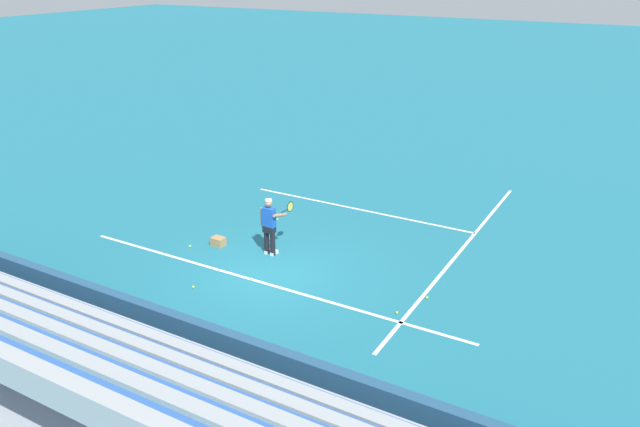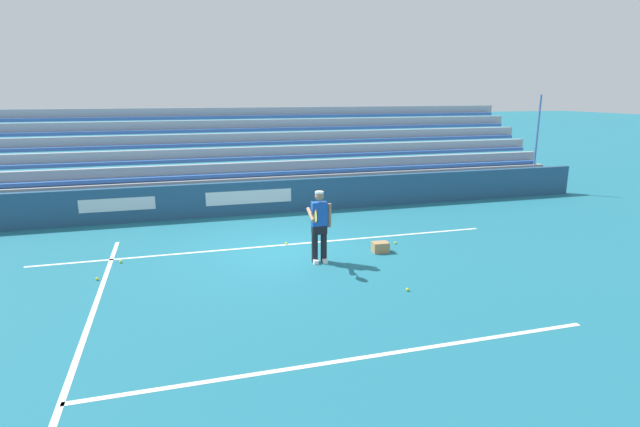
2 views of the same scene
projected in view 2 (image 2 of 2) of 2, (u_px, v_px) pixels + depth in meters
The scene contains 14 objects.
ground_plane at pixel (282, 251), 12.71m from camera, with size 160.00×160.00×0.00m, color #1E6B7F.
court_baseline_white at pixel (278, 245), 13.18m from camera, with size 12.00×0.10×0.01m, color white.
court_sideline_white at pixel (80, 349), 7.86m from camera, with size 0.10×12.00×0.01m, color white.
court_service_line_white at pixel (358, 358), 7.58m from camera, with size 8.22×0.10×0.01m, color white.
back_wall_sponsor_board at pixel (255, 198), 16.49m from camera, with size 24.90×0.25×1.10m.
bleacher_stand at pixel (244, 178), 18.89m from camera, with size 23.65×4.00×3.85m.
tennis_player at pixel (319, 226), 11.68m from camera, with size 0.60×0.98×1.71m.
ball_box_cardboard at pixel (380, 247), 12.61m from camera, with size 0.40×0.30×0.26m, color #A87F51.
tennis_ball_stray_back at pixel (286, 243), 13.25m from camera, with size 0.07×0.07×0.07m, color #CCE533.
tennis_ball_on_baseline at pixel (407, 289), 10.15m from camera, with size 0.07×0.07×0.07m, color #CCE533.
tennis_ball_near_player at pixel (121, 262), 11.82m from camera, with size 0.07×0.07×0.07m, color #CCE533.
tennis_ball_far_left at pixel (395, 243), 13.30m from camera, with size 0.07×0.07×0.07m, color #CCE533.
tennis_ball_far_right at pixel (97, 279), 10.73m from camera, with size 0.07×0.07×0.07m, color #CCE533.
tennis_ball_midcourt at pixel (314, 229), 14.60m from camera, with size 0.07×0.07×0.07m, color #CCE533.
Camera 2 is at (2.47, 11.91, 3.94)m, focal length 28.00 mm.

